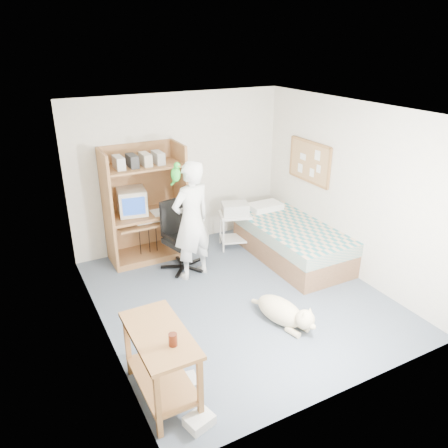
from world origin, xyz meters
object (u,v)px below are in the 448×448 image
Objects in this scene: office_chair at (180,245)px; person at (192,221)px; bed at (291,241)px; side_desk at (161,355)px; printer_cart at (235,225)px; computer_hutch at (145,208)px; dog at (284,312)px.

office_chair is 0.59m from person.
bed is 2.02× the size of side_desk.
side_desk reaches higher than printer_cart.
person is at bearing -92.28° from office_chair.
side_desk is at bearing -130.73° from office_chair.
side_desk is at bearing -106.14° from computer_hutch.
office_chair is at bearing -148.93° from printer_cart.
side_desk is at bearing 179.62° from dog.
side_desk is (-0.85, -2.94, -0.33)m from computer_hutch.
office_chair reaches higher than side_desk.
computer_hutch reaches higher than side_desk.
side_desk is 3.41m from printer_cart.
person is at bearing 172.47° from bed.
dog is at bearing -128.63° from bed.
office_chair is 0.60× the size of person.
side_desk is 2.41m from person.
computer_hutch is at bearing -81.13° from person.
person is at bearing -67.03° from computer_hutch.
person is at bearing -133.08° from printer_cart.
side_desk is at bearing 44.58° from person.
person is 2.90× the size of printer_cart.
office_chair is at bearing 162.81° from bed.
bed is 1.92× the size of office_chair.
office_chair is at bearing -92.28° from person.
computer_hutch is at bearing 95.37° from dog.
dog is (0.88, -2.52, -0.65)m from computer_hutch.
bed is 1.76m from office_chair.
printer_cart is at bearing 48.81° from side_desk.
office_chair is 1.10m from printer_cart.
side_desk is 0.95× the size of office_chair.
side_desk is (-2.85, -1.82, 0.21)m from bed.
bed reaches higher than printer_cart.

